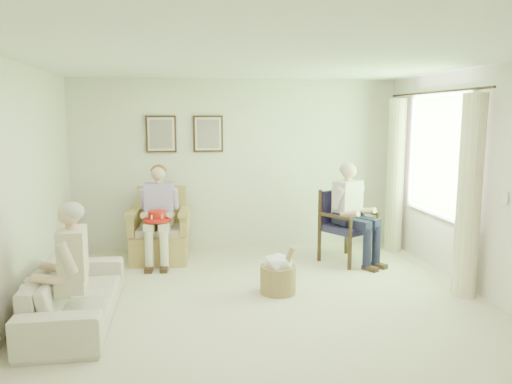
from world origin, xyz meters
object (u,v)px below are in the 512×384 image
at_px(wicker_armchair, 160,237).
at_px(hatbox, 278,273).
at_px(person_dark, 351,206).
at_px(person_sofa, 68,262).
at_px(sofa, 76,294).
at_px(wood_armchair, 346,222).
at_px(red_hat, 157,217).
at_px(person_wicker, 159,208).

height_order(wicker_armchair, hatbox, wicker_armchair).
bearing_deg(wicker_armchair, person_dark, -7.29).
bearing_deg(person_sofa, sofa, 175.86).
distance_m(wood_armchair, person_dark, 0.31).
height_order(person_dark, red_hat, person_dark).
bearing_deg(person_wicker, person_dark, -4.41).
xyz_separation_m(wicker_armchair, person_sofa, (-0.77, -2.32, 0.36)).
xyz_separation_m(wood_armchair, person_sofa, (-3.40, -1.93, 0.14)).
bearing_deg(person_wicker, red_hat, -91.23).
relative_size(wood_armchair, red_hat, 2.69).
bearing_deg(hatbox, person_dark, 39.89).
height_order(sofa, person_wicker, person_wicker).
height_order(wood_armchair, hatbox, wood_armchair).
relative_size(person_dark, red_hat, 3.73).
bearing_deg(sofa, hatbox, -78.23).
xyz_separation_m(wicker_armchair, red_hat, (-0.02, -0.34, 0.37)).
bearing_deg(wood_armchair, wicker_armchair, 140.24).
xyz_separation_m(wicker_armchair, hatbox, (1.40, -1.59, -0.09)).
xyz_separation_m(red_hat, hatbox, (1.43, -1.24, -0.45)).
xyz_separation_m(wood_armchair, hatbox, (-1.23, -1.19, -0.31)).
distance_m(person_wicker, red_hat, 0.23).
bearing_deg(person_sofa, person_wicker, 156.56).
bearing_deg(person_wicker, hatbox, -41.21).
distance_m(wood_armchair, red_hat, 2.66).
bearing_deg(hatbox, wood_armchair, 44.13).
bearing_deg(hatbox, person_sofa, -161.20).
bearing_deg(red_hat, hatbox, -41.11).
xyz_separation_m(person_wicker, person_sofa, (-0.77, -2.19, -0.10)).
height_order(wood_armchair, person_dark, person_dark).
distance_m(person_dark, red_hat, 2.67).
xyz_separation_m(person_sofa, hatbox, (2.17, 0.74, -0.45)).
height_order(wicker_armchair, person_dark, person_dark).
relative_size(person_sofa, red_hat, 3.32).
xyz_separation_m(wicker_armchair, sofa, (-0.77, -2.04, -0.05)).
distance_m(wicker_armchair, hatbox, 2.12).
bearing_deg(wood_armchair, person_wicker, 143.18).
bearing_deg(wicker_armchair, wood_armchair, -3.81).
xyz_separation_m(sofa, person_dark, (3.40, 1.48, 0.54)).
relative_size(person_wicker, person_sofa, 1.10).
xyz_separation_m(sofa, hatbox, (2.17, 0.45, -0.04)).
distance_m(wicker_armchair, person_dark, 2.74).
bearing_deg(hatbox, wicker_armchair, 131.52).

